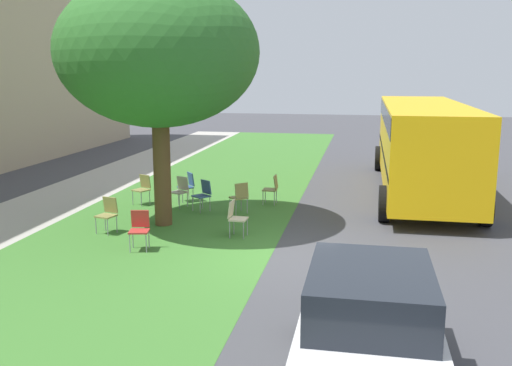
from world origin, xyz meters
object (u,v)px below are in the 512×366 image
Objects in this scene: street_tree at (158,53)px; chair_7 at (272,187)px; chair_3 at (236,216)px; parked_car at (369,330)px; chair_2 at (180,189)px; school_bus at (423,139)px; chair_8 at (188,184)px; chair_4 at (140,227)px; chair_5 at (240,195)px; chair_1 at (108,212)px; chair_0 at (203,193)px; chair_6 at (143,187)px.

street_tree reaches higher than chair_7.
chair_3 is (-0.73, -2.08, -3.83)m from street_tree.
chair_2 is at bearing 30.92° from parked_car.
school_bus reaches higher than chair_3.
chair_8 is (-0.09, 2.59, 0.00)m from chair_7.
chair_8 is (3.41, 2.27, 0.00)m from chair_3.
school_bus is at bearing -38.03° from chair_3.
chair_3 and chair_4 have the same top height.
parked_car is 0.36× the size of school_bus.
chair_5 is 0.08× the size of school_bus.
chair_3 is 0.08× the size of school_bus.
chair_2 is 10.46m from parked_car.
parked_car reaches higher than chair_3.
chair_5 is 2.24m from chair_8.
chair_5 is at bearing 127.11° from school_bus.
chair_8 is at bearing 0.38° from chair_2.
chair_7 is (0.80, -2.59, 0.00)m from chair_2.
chair_3 is 0.24× the size of parked_car.
chair_2 and chair_3 have the same top height.
chair_1 is 1.00× the size of chair_5.
chair_3 is 4.10m from chair_8.
street_tree is 4.68m from chair_8.
chair_7 is 5.34m from school_bus.
chair_5 is at bearing 9.88° from chair_3.
chair_5 is at bearing -95.45° from chair_0.
chair_4 and chair_8 have the same top height.
chair_1 is (-0.98, 1.07, -3.83)m from street_tree.
chair_3 is 1.00× the size of chair_7.
chair_1 is 10.26m from school_bus.
chair_8 is at bearing 4.15° from street_tree.
chair_2 and chair_6 have the same top height.
chair_4 is 0.24× the size of parked_car.
chair_3 is (-2.31, -1.47, 0.00)m from chair_0.
school_bus reaches higher than chair_8.
parked_car reaches higher than chair_5.
chair_2 is 2.71m from chair_7.
chair_2 is at bearing 40.12° from chair_3.
chair_0 and chair_3 have the same top height.
chair_0 is at bearing 32.43° from chair_3.
school_bus is at bearing -67.91° from chair_6.
chair_1 is at bearing 128.78° from school_bus.
chair_3 is (0.25, -3.15, 0.00)m from chair_1.
chair_4 is 6.99m from parked_car.
chair_1 is at bearing 137.24° from chair_7.
chair_0 and chair_8 have the same top height.
chair_0 and chair_6 have the same top height.
chair_3 is at bearing -170.12° from chair_5.
chair_1 is 5.11m from chair_7.
chair_6 is (2.77, 3.47, 0.00)m from chair_3.
chair_0 is 2.05m from chair_6.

